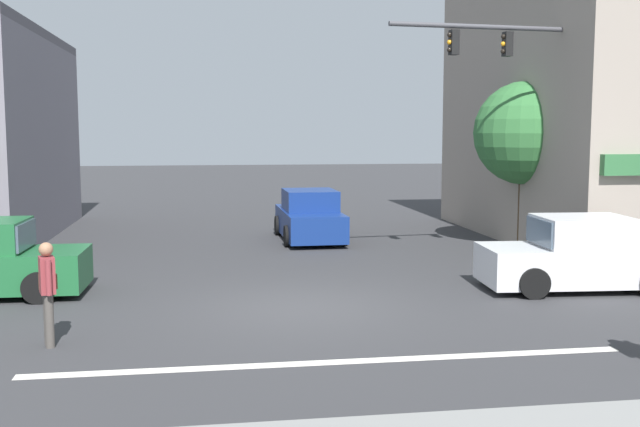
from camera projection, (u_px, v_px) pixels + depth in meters
name	position (u px, v px, depth m)	size (l,w,h in m)	color
ground_plane	(302.00, 307.00, 14.50)	(120.00, 120.00, 0.00)	#333335
lane_marking_stripe	(333.00, 362.00, 11.06)	(9.00, 0.24, 0.01)	silver
street_tree	(526.00, 134.00, 21.54)	(2.99, 2.99, 4.83)	#4C3823
traffic_light_mast	(531.00, 100.00, 18.95)	(4.88, 0.59, 6.20)	#47474C
sedan_crossing_center	(579.00, 257.00, 16.08)	(4.21, 2.10, 1.58)	silver
sedan_parked_curbside	(310.00, 217.00, 23.27)	(1.93, 4.12, 1.58)	navy
pedestrian_mid_crossing	(48.00, 287.00, 11.81)	(0.36, 0.69, 1.67)	#4C4742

